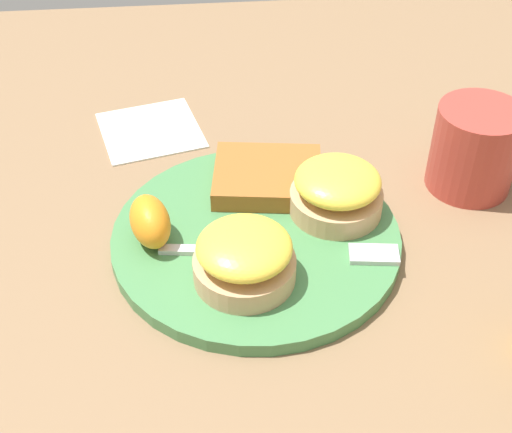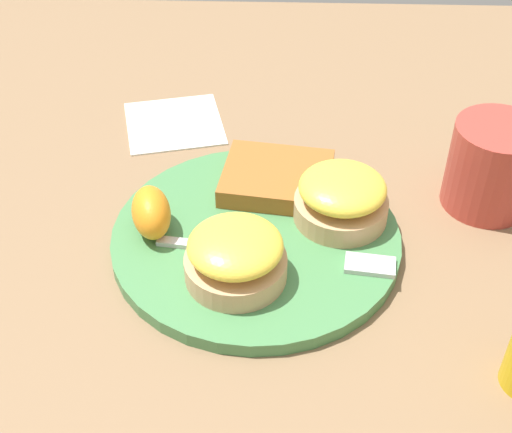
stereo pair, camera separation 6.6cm
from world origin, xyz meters
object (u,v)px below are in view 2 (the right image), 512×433
object	(u,v)px
sandwich_benedict_right	(342,198)
orange_wedge	(152,210)
sandwich_benedict_left	(235,256)
fork	(291,256)
cup	(493,166)
hashbrown_patty	(277,178)

from	to	relation	value
sandwich_benedict_right	orange_wedge	world-z (taller)	sandwich_benedict_right
sandwich_benedict_left	fork	bearing A→B (deg)	27.23
sandwich_benedict_left	cup	bearing A→B (deg)	27.69
sandwich_benedict_right	cup	world-z (taller)	cup
orange_wedge	fork	distance (m)	0.14
sandwich_benedict_left	sandwich_benedict_right	size ratio (longest dim) A/B	1.00
hashbrown_patty	orange_wedge	world-z (taller)	orange_wedge
hashbrown_patty	sandwich_benedict_left	bearing A→B (deg)	-104.69
sandwich_benedict_right	cup	xyz separation A→B (m)	(0.15, 0.05, 0.01)
sandwich_benedict_left	sandwich_benedict_right	bearing A→B (deg)	41.02
sandwich_benedict_right	hashbrown_patty	size ratio (longest dim) A/B	0.84
sandwich_benedict_right	cup	size ratio (longest dim) A/B	0.77
hashbrown_patty	orange_wedge	xyz separation A→B (m)	(-0.12, -0.07, 0.01)
sandwich_benedict_left	cup	xyz separation A→B (m)	(0.25, 0.13, 0.01)
orange_wedge	fork	world-z (taller)	orange_wedge
sandwich_benedict_left	cup	size ratio (longest dim) A/B	0.77
hashbrown_patty	cup	world-z (taller)	cup
sandwich_benedict_left	orange_wedge	bearing A→B (deg)	143.06
orange_wedge	cup	size ratio (longest dim) A/B	0.51
sandwich_benedict_left	fork	xyz separation A→B (m)	(0.05, 0.02, -0.02)
sandwich_benedict_left	hashbrown_patty	world-z (taller)	sandwich_benedict_left
hashbrown_patty	cup	size ratio (longest dim) A/B	0.92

